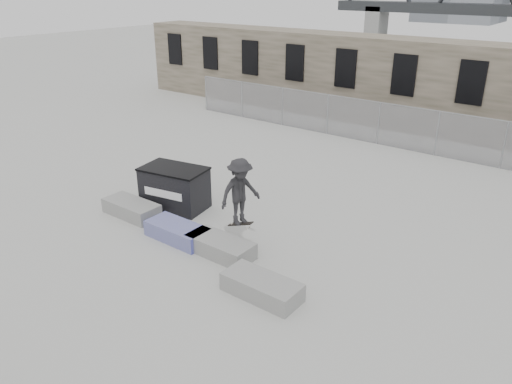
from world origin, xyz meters
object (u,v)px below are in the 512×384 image
(planter_far_left, at_px, (132,208))
(planter_center_left, at_px, (178,231))
(planter_center_right, at_px, (220,246))
(skateboarder, at_px, (240,192))
(planter_offset, at_px, (262,286))
(dumpster, at_px, (175,188))

(planter_far_left, bearing_deg, planter_center_left, -5.77)
(planter_center_left, distance_m, planter_center_right, 1.62)
(planter_center_right, xyz_separation_m, skateboarder, (0.11, 0.79, 1.44))
(planter_far_left, xyz_separation_m, skateboarder, (4.14, 0.65, 1.44))
(skateboarder, bearing_deg, planter_far_left, 116.24)
(planter_offset, bearing_deg, skateboarder, 140.46)
(planter_center_left, bearing_deg, skateboarder, 27.54)
(planter_offset, bearing_deg, planter_center_right, 157.32)
(planter_offset, bearing_deg, planter_far_left, 170.49)
(planter_offset, relative_size, dumpster, 0.84)
(planter_far_left, bearing_deg, planter_center_right, -1.94)
(planter_center_left, height_order, skateboarder, skateboarder)
(planter_center_right, bearing_deg, planter_far_left, 178.06)
(planter_far_left, relative_size, dumpster, 0.84)
(planter_far_left, bearing_deg, planter_offset, -9.51)
(planter_offset, bearing_deg, planter_center_left, 168.13)
(skateboarder, bearing_deg, planter_offset, -112.29)
(planter_center_left, xyz_separation_m, planter_offset, (3.77, -0.79, 0.00))
(dumpster, bearing_deg, planter_far_left, -127.91)
(planter_center_left, distance_m, planter_offset, 3.85)
(planter_far_left, distance_m, planter_center_right, 4.03)
(planter_far_left, distance_m, planter_center_left, 2.43)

